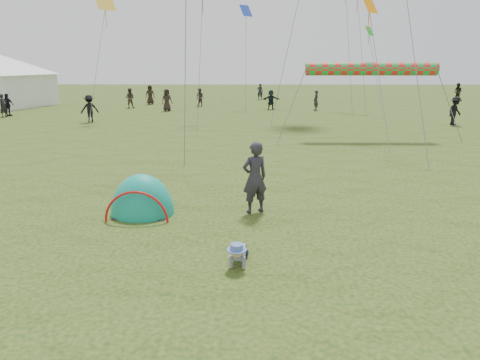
{
  "coord_description": "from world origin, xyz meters",
  "views": [
    {
      "loc": [
        -0.07,
        -7.89,
        3.75
      ],
      "look_at": [
        -0.19,
        2.09,
        1.0
      ],
      "focal_mm": 32.0,
      "sensor_mm": 36.0,
      "label": 1
    }
  ],
  "objects_px": {
    "crawling_toddler": "(238,252)",
    "popup_tent": "(143,214)",
    "event_marquee": "(0,79)",
    "standing_adult": "(255,178)"
  },
  "relations": [
    {
      "from": "popup_tent",
      "to": "event_marquee",
      "type": "height_order",
      "value": "event_marquee"
    },
    {
      "from": "standing_adult",
      "to": "event_marquee",
      "type": "height_order",
      "value": "event_marquee"
    },
    {
      "from": "crawling_toddler",
      "to": "popup_tent",
      "type": "bearing_deg",
      "value": 139.25
    },
    {
      "from": "crawling_toddler",
      "to": "event_marquee",
      "type": "bearing_deg",
      "value": 132.9
    },
    {
      "from": "crawling_toddler",
      "to": "popup_tent",
      "type": "distance_m",
      "value": 3.79
    },
    {
      "from": "crawling_toddler",
      "to": "event_marquee",
      "type": "distance_m",
      "value": 37.05
    },
    {
      "from": "crawling_toddler",
      "to": "popup_tent",
      "type": "relative_size",
      "value": 0.33
    },
    {
      "from": "crawling_toddler",
      "to": "standing_adult",
      "type": "height_order",
      "value": "standing_adult"
    },
    {
      "from": "popup_tent",
      "to": "standing_adult",
      "type": "relative_size",
      "value": 1.13
    },
    {
      "from": "popup_tent",
      "to": "standing_adult",
      "type": "bearing_deg",
      "value": 4.51
    }
  ]
}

